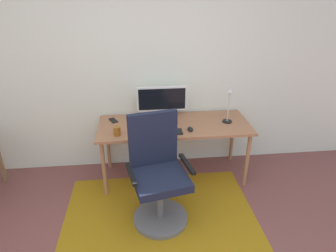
{
  "coord_description": "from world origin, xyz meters",
  "views": [
    {
      "loc": [
        -0.12,
        -1.26,
        2.16
      ],
      "look_at": [
        0.18,
        1.54,
        0.81
      ],
      "focal_mm": 31.58,
      "sensor_mm": 36.0,
      "label": 1
    }
  ],
  "objects_px": {
    "coffee_cup": "(117,131)",
    "office_chair": "(158,179)",
    "computer_mouse": "(190,129)",
    "desk": "(174,129)",
    "cell_phone": "(113,120)",
    "desk_lamp": "(229,99)",
    "keyboard": "(163,132)",
    "monitor": "(162,100)"
  },
  "relations": [
    {
      "from": "coffee_cup",
      "to": "office_chair",
      "type": "distance_m",
      "value": 0.69
    },
    {
      "from": "computer_mouse",
      "to": "office_chair",
      "type": "xyz_separation_m",
      "value": [
        -0.4,
        -0.52,
        -0.26
      ]
    },
    {
      "from": "office_chair",
      "to": "desk",
      "type": "bearing_deg",
      "value": 58.99
    },
    {
      "from": "cell_phone",
      "to": "office_chair",
      "type": "height_order",
      "value": "office_chair"
    },
    {
      "from": "desk_lamp",
      "to": "office_chair",
      "type": "height_order",
      "value": "desk_lamp"
    },
    {
      "from": "keyboard",
      "to": "office_chair",
      "type": "height_order",
      "value": "office_chair"
    },
    {
      "from": "desk",
      "to": "cell_phone",
      "type": "bearing_deg",
      "value": 166.55
    },
    {
      "from": "office_chair",
      "to": "keyboard",
      "type": "bearing_deg",
      "value": 67.83
    },
    {
      "from": "computer_mouse",
      "to": "cell_phone",
      "type": "bearing_deg",
      "value": 158.02
    },
    {
      "from": "desk",
      "to": "cell_phone",
      "type": "relative_size",
      "value": 12.41
    },
    {
      "from": "coffee_cup",
      "to": "desk_lamp",
      "type": "distance_m",
      "value": 1.3
    },
    {
      "from": "keyboard",
      "to": "office_chair",
      "type": "distance_m",
      "value": 0.56
    },
    {
      "from": "monitor",
      "to": "coffee_cup",
      "type": "height_order",
      "value": "monitor"
    },
    {
      "from": "computer_mouse",
      "to": "office_chair",
      "type": "relative_size",
      "value": 0.09
    },
    {
      "from": "coffee_cup",
      "to": "office_chair",
      "type": "height_order",
      "value": "office_chair"
    },
    {
      "from": "keyboard",
      "to": "computer_mouse",
      "type": "height_order",
      "value": "computer_mouse"
    },
    {
      "from": "keyboard",
      "to": "desk_lamp",
      "type": "xyz_separation_m",
      "value": [
        0.78,
        0.2,
        0.27
      ]
    },
    {
      "from": "coffee_cup",
      "to": "desk_lamp",
      "type": "xyz_separation_m",
      "value": [
        1.26,
        0.2,
        0.23
      ]
    },
    {
      "from": "keyboard",
      "to": "desk",
      "type": "bearing_deg",
      "value": 53.76
    },
    {
      "from": "monitor",
      "to": "office_chair",
      "type": "xyz_separation_m",
      "value": [
        -0.12,
        -0.9,
        -0.47
      ]
    },
    {
      "from": "desk",
      "to": "keyboard",
      "type": "xyz_separation_m",
      "value": [
        -0.15,
        -0.21,
        0.07
      ]
    },
    {
      "from": "monitor",
      "to": "desk_lamp",
      "type": "height_order",
      "value": "desk_lamp"
    },
    {
      "from": "cell_phone",
      "to": "desk_lamp",
      "type": "relative_size",
      "value": 0.33
    },
    {
      "from": "computer_mouse",
      "to": "office_chair",
      "type": "height_order",
      "value": "office_chair"
    },
    {
      "from": "keyboard",
      "to": "coffee_cup",
      "type": "relative_size",
      "value": 4.39
    },
    {
      "from": "keyboard",
      "to": "office_chair",
      "type": "xyz_separation_m",
      "value": [
        -0.09,
        -0.49,
        -0.26
      ]
    },
    {
      "from": "keyboard",
      "to": "cell_phone",
      "type": "height_order",
      "value": "keyboard"
    },
    {
      "from": "monitor",
      "to": "computer_mouse",
      "type": "xyz_separation_m",
      "value": [
        0.28,
        -0.38,
        -0.21
      ]
    },
    {
      "from": "cell_phone",
      "to": "desk",
      "type": "bearing_deg",
      "value": -39.38
    },
    {
      "from": "cell_phone",
      "to": "office_chair",
      "type": "relative_size",
      "value": 0.13
    },
    {
      "from": "monitor",
      "to": "computer_mouse",
      "type": "height_order",
      "value": "monitor"
    },
    {
      "from": "office_chair",
      "to": "desk_lamp",
      "type": "bearing_deg",
      "value": 26.89
    },
    {
      "from": "monitor",
      "to": "keyboard",
      "type": "xyz_separation_m",
      "value": [
        -0.03,
        -0.41,
        -0.22
      ]
    },
    {
      "from": "monitor",
      "to": "coffee_cup",
      "type": "bearing_deg",
      "value": -141.29
    },
    {
      "from": "desk",
      "to": "monitor",
      "type": "relative_size",
      "value": 2.95
    },
    {
      "from": "keyboard",
      "to": "coffee_cup",
      "type": "height_order",
      "value": "coffee_cup"
    },
    {
      "from": "desk_lamp",
      "to": "office_chair",
      "type": "relative_size",
      "value": 0.39
    },
    {
      "from": "monitor",
      "to": "coffee_cup",
      "type": "xyz_separation_m",
      "value": [
        -0.52,
        -0.41,
        -0.18
      ]
    },
    {
      "from": "desk_lamp",
      "to": "desk",
      "type": "bearing_deg",
      "value": 179.38
    },
    {
      "from": "computer_mouse",
      "to": "office_chair",
      "type": "bearing_deg",
      "value": -127.58
    },
    {
      "from": "monitor",
      "to": "computer_mouse",
      "type": "bearing_deg",
      "value": -53.85
    },
    {
      "from": "desk",
      "to": "computer_mouse",
      "type": "relative_size",
      "value": 16.7
    }
  ]
}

